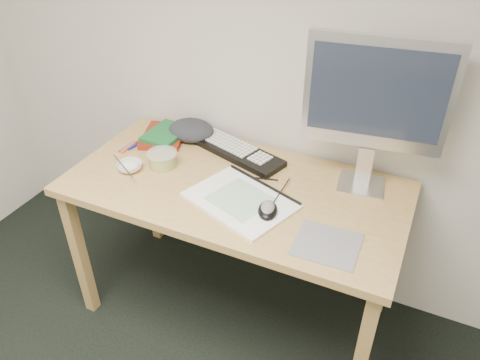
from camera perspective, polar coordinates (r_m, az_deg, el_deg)
The scene contains 18 objects.
desk at distance 1.98m, azimuth -0.66°, elevation -2.57°, with size 1.40×0.70×0.75m.
mousepad at distance 1.67m, azimuth 10.54°, elevation -7.71°, with size 0.22×0.20×0.00m, color slate.
sketchpad at distance 1.84m, azimuth 0.07°, elevation -2.49°, with size 0.40×0.29×0.01m, color silver.
keyboard at distance 2.13m, azimuth -0.27°, elevation 3.45°, with size 0.46×0.15×0.03m, color black.
monitor at distance 1.80m, azimuth 16.28°, elevation 9.50°, with size 0.53×0.19×0.62m.
mouse at distance 1.76m, azimuth 3.41°, elevation -3.37°, with size 0.07×0.12×0.04m, color black.
rice_bowl at distance 2.07m, azimuth -13.30°, elevation 1.59°, with size 0.11×0.11×0.03m, color silver.
chopsticks at distance 2.04m, azimuth -14.07°, elevation 1.69°, with size 0.02×0.02×0.21m, color silver.
fruit_tub at distance 2.06m, azimuth -9.43°, elevation 2.53°, with size 0.13×0.13×0.06m, color #D0CD49.
book_red at distance 2.28m, azimuth -9.27°, elevation 5.34°, with size 0.19×0.25×0.03m, color maroon.
book_green at distance 2.26m, azimuth -9.01°, elevation 5.64°, with size 0.16×0.22×0.02m, color #18602D.
cloth_lump at distance 2.26m, azimuth -5.98°, elevation 6.05°, with size 0.19×0.16×0.08m, color #282930.
pencil_pink at distance 1.97m, azimuth 0.61°, elevation 0.31°, with size 0.01×0.01×0.18m, color pink.
pencil_tan at distance 1.96m, azimuth -0.02°, elevation 0.10°, with size 0.01×0.01×0.17m, color tan.
pencil_black at distance 1.97m, azimuth 1.99°, elevation 0.26°, with size 0.01×0.01×0.18m, color black.
marker_blue at distance 2.26m, azimuth -12.18°, elevation 4.44°, with size 0.01×0.01×0.14m, color #1B1B93.
marker_orange at distance 2.25m, azimuth -13.11°, elevation 4.18°, with size 0.01×0.01×0.14m, color orange.
marker_purple at distance 2.25m, azimuth -13.59°, elevation 4.04°, with size 0.01×0.01×0.11m, color purple.
Camera 1 is at (0.50, 0.01, 1.86)m, focal length 35.00 mm.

